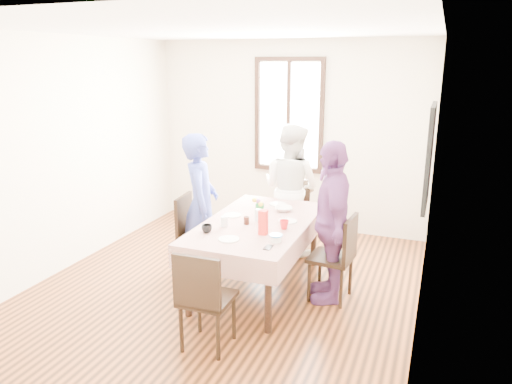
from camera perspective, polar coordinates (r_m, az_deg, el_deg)
ground at (r=5.41m, az=-3.65°, el=-11.15°), size 4.50×4.50×0.00m
back_wall at (r=7.03m, az=3.92°, el=6.62°), size 4.00×0.00×4.00m
right_wall at (r=4.51m, az=19.77°, el=0.80°), size 0.00×4.50×4.50m
window_frame at (r=6.97m, az=3.91°, el=9.03°), size 1.02×0.06×1.62m
window_pane at (r=6.98m, az=3.94°, el=9.04°), size 0.90×0.02×1.50m
art_poster at (r=4.76m, az=19.88°, el=4.00°), size 0.04×0.76×0.96m
dining_table at (r=5.24m, az=0.20°, el=-7.53°), size 0.94×1.74×0.75m
tablecloth at (r=5.11m, az=0.20°, el=-3.59°), size 1.06×1.86×0.01m
chair_left at (r=5.66m, az=-6.69°, el=-5.01°), size 0.46×0.46×0.91m
chair_right at (r=5.05m, az=8.86°, el=-7.64°), size 0.46×0.46×0.91m
chair_far at (r=6.27m, az=4.12°, el=-2.88°), size 0.45×0.45×0.91m
chair_near at (r=4.22m, az=-5.77°, el=-12.36°), size 0.43×0.43×0.91m
person_left at (r=5.53m, az=-6.62°, el=-1.50°), size 0.59×0.70×1.64m
person_far at (r=6.15m, az=4.13°, el=0.36°), size 0.95×0.84×1.66m
person_right at (r=4.92m, az=8.80°, el=-3.53°), size 0.71×1.06×1.67m
mug_black at (r=4.80m, az=-5.84°, el=-4.33°), size 0.14×0.14×0.08m
mug_flag at (r=4.88m, az=3.34°, el=-3.87°), size 0.13×0.13×0.09m
mug_green at (r=5.48m, az=0.46°, el=-1.76°), size 0.11×0.11×0.08m
serving_bowl at (r=5.46m, az=3.29°, el=-2.02°), size 0.26×0.26×0.05m
juice_carton at (r=4.70m, az=0.86°, el=-3.62°), size 0.08×0.08×0.25m
butter_tub at (r=4.56m, az=2.37°, el=-5.52°), size 0.11×0.11×0.06m
jam_jar at (r=5.01m, az=-1.12°, el=-3.41°), size 0.06×0.06×0.08m
drinking_glass at (r=4.96m, az=-3.78°, el=-3.48°), size 0.07×0.07×0.11m
smartphone at (r=4.41m, az=1.45°, el=-6.57°), size 0.06×0.13×0.01m
flower_vase at (r=5.11m, az=0.19°, el=-2.74°), size 0.06×0.06×0.13m
plate_left at (r=5.30m, az=-2.79°, el=-2.74°), size 0.20×0.20×0.01m
plate_right at (r=5.11m, az=3.75°, el=-3.46°), size 0.20×0.20×0.01m
plate_far at (r=5.70m, az=2.60°, el=-1.44°), size 0.20×0.20×0.01m
plate_near at (r=4.61m, az=-3.24°, el=-5.59°), size 0.20×0.20×0.01m
butter_lid at (r=4.55m, az=2.37°, el=-5.12°), size 0.12×0.12×0.01m
flower_bunch at (r=5.08m, az=0.19°, el=-1.51°), size 0.09×0.09×0.10m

